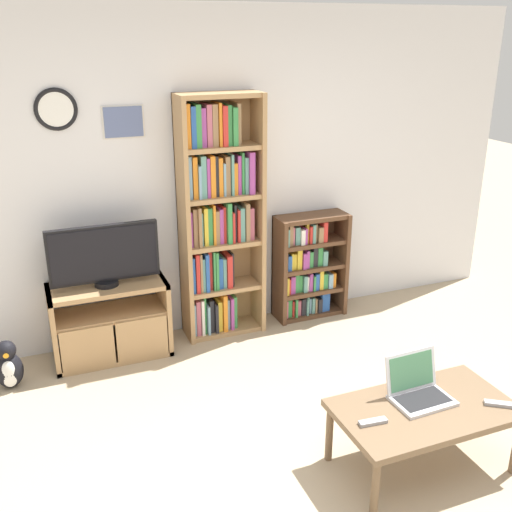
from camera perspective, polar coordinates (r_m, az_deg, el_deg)
ground_plane at (r=3.49m, az=8.44°, el=-22.99°), size 18.00×18.00×0.00m
wall_back at (r=4.85m, az=-5.01°, el=7.55°), size 5.65×0.09×2.60m
tv_stand at (r=4.77m, az=-13.68°, el=-6.03°), size 0.88×0.40×0.60m
television at (r=4.55m, az=-14.28°, el=0.06°), size 0.81×0.18×0.47m
bookshelf_tall at (r=4.78m, az=-3.73°, el=3.68°), size 0.66×0.29×1.97m
bookshelf_short at (r=5.27m, az=4.87°, el=-1.09°), size 0.63×0.26×0.93m
coffee_table at (r=3.64m, az=15.76°, el=-14.21°), size 1.02×0.58×0.41m
laptop at (r=3.65m, az=15.14°, el=-12.04°), size 0.35×0.29×0.25m
remote_near_laptop at (r=3.42m, az=11.08°, el=-15.24°), size 0.16×0.06×0.02m
remote_far_from_laptop at (r=3.76m, az=22.14°, el=-12.91°), size 0.16×0.13×0.02m
penguin_figurine at (r=4.66m, az=-22.51°, el=-9.71°), size 0.20×0.18×0.36m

